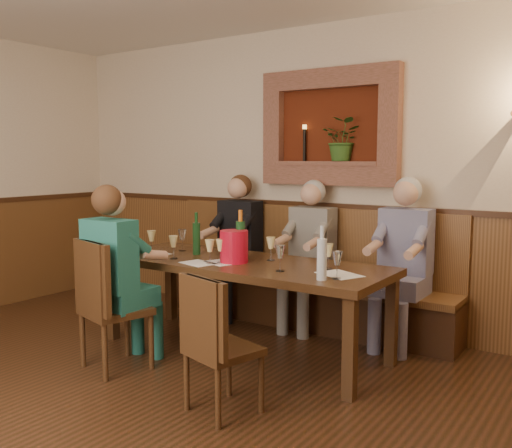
{
  "coord_description": "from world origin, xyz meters",
  "views": [
    {
      "loc": [
        2.62,
        -1.82,
        1.58
      ],
      "look_at": [
        0.1,
        1.9,
        1.05
      ],
      "focal_mm": 40.0,
      "sensor_mm": 36.0,
      "label": 1
    }
  ],
  "objects_px": {
    "wine_bottle_green_b": "(196,237)",
    "bench": "(300,290)",
    "spittoon_bucket": "(234,246)",
    "wine_bottle_green_a": "(240,240)",
    "chair_near_left": "(114,331)",
    "person_bench_left": "(235,258)",
    "person_bench_mid": "(308,269)",
    "water_bottle": "(322,258)",
    "dining_table": "(242,270)",
    "chair_near_right": "(221,373)",
    "person_bench_right": "(401,278)",
    "person_chair_front": "(120,292)"
  },
  "relations": [
    {
      "from": "wine_bottle_green_b",
      "to": "water_bottle",
      "type": "distance_m",
      "value": 1.4
    },
    {
      "from": "bench",
      "to": "person_chair_front",
      "type": "height_order",
      "value": "person_chair_front"
    },
    {
      "from": "person_bench_left",
      "to": "person_chair_front",
      "type": "distance_m",
      "value": 1.62
    },
    {
      "from": "person_bench_left",
      "to": "water_bottle",
      "type": "bearing_deg",
      "value": -35.79
    },
    {
      "from": "person_bench_mid",
      "to": "person_chair_front",
      "type": "xyz_separation_m",
      "value": [
        -0.71,
        -1.62,
        0.01
      ]
    },
    {
      "from": "dining_table",
      "to": "person_bench_right",
      "type": "relative_size",
      "value": 1.69
    },
    {
      "from": "person_chair_front",
      "to": "wine_bottle_green_b",
      "type": "xyz_separation_m",
      "value": [
        0.07,
        0.81,
        0.33
      ]
    },
    {
      "from": "chair_near_right",
      "to": "person_bench_right",
      "type": "relative_size",
      "value": 0.62
    },
    {
      "from": "bench",
      "to": "water_bottle",
      "type": "height_order",
      "value": "water_bottle"
    },
    {
      "from": "wine_bottle_green_b",
      "to": "bench",
      "type": "bearing_deg",
      "value": 61.07
    },
    {
      "from": "dining_table",
      "to": "person_bench_right",
      "type": "xyz_separation_m",
      "value": [
        1.02,
        0.84,
        -0.09
      ]
    },
    {
      "from": "dining_table",
      "to": "person_bench_left",
      "type": "relative_size",
      "value": 1.71
    },
    {
      "from": "spittoon_bucket",
      "to": "chair_near_left",
      "type": "bearing_deg",
      "value": -126.52
    },
    {
      "from": "person_chair_front",
      "to": "spittoon_bucket",
      "type": "height_order",
      "value": "person_chair_front"
    },
    {
      "from": "person_bench_left",
      "to": "person_bench_mid",
      "type": "xyz_separation_m",
      "value": [
        0.82,
        0.0,
        -0.02
      ]
    },
    {
      "from": "spittoon_bucket",
      "to": "wine_bottle_green_a",
      "type": "relative_size",
      "value": 0.62
    },
    {
      "from": "dining_table",
      "to": "wine_bottle_green_b",
      "type": "relative_size",
      "value": 6.63
    },
    {
      "from": "person_bench_mid",
      "to": "person_chair_front",
      "type": "relative_size",
      "value": 0.99
    },
    {
      "from": "bench",
      "to": "chair_near_left",
      "type": "height_order",
      "value": "bench"
    },
    {
      "from": "spittoon_bucket",
      "to": "person_bench_mid",
      "type": "bearing_deg",
      "value": 80.59
    },
    {
      "from": "person_bench_mid",
      "to": "wine_bottle_green_b",
      "type": "xyz_separation_m",
      "value": [
        -0.64,
        -0.81,
        0.33
      ]
    },
    {
      "from": "chair_near_right",
      "to": "person_chair_front",
      "type": "relative_size",
      "value": 0.63
    },
    {
      "from": "person_chair_front",
      "to": "wine_bottle_green_a",
      "type": "bearing_deg",
      "value": 54.95
    },
    {
      "from": "water_bottle",
      "to": "person_bench_mid",
      "type": "bearing_deg",
      "value": 122.9
    },
    {
      "from": "chair_near_right",
      "to": "person_chair_front",
      "type": "distance_m",
      "value": 1.17
    },
    {
      "from": "chair_near_left",
      "to": "spittoon_bucket",
      "type": "bearing_deg",
      "value": 68.67
    },
    {
      "from": "person_bench_right",
      "to": "spittoon_bucket",
      "type": "relative_size",
      "value": 5.58
    },
    {
      "from": "dining_table",
      "to": "chair_near_left",
      "type": "relative_size",
      "value": 2.44
    },
    {
      "from": "spittoon_bucket",
      "to": "water_bottle",
      "type": "xyz_separation_m",
      "value": [
        0.88,
        -0.19,
        0.02
      ]
    },
    {
      "from": "person_bench_right",
      "to": "spittoon_bucket",
      "type": "bearing_deg",
      "value": -138.17
    },
    {
      "from": "chair_near_right",
      "to": "person_bench_left",
      "type": "distance_m",
      "value": 2.22
    },
    {
      "from": "wine_bottle_green_a",
      "to": "water_bottle",
      "type": "bearing_deg",
      "value": -17.85
    },
    {
      "from": "spittoon_bucket",
      "to": "dining_table",
      "type": "bearing_deg",
      "value": 79.3
    },
    {
      "from": "person_bench_left",
      "to": "dining_table",
      "type": "bearing_deg",
      "value": -50.65
    },
    {
      "from": "chair_near_right",
      "to": "water_bottle",
      "type": "relative_size",
      "value": 2.36
    },
    {
      "from": "wine_bottle_green_b",
      "to": "person_bench_left",
      "type": "bearing_deg",
      "value": 102.91
    },
    {
      "from": "spittoon_bucket",
      "to": "water_bottle",
      "type": "relative_size",
      "value": 0.68
    },
    {
      "from": "bench",
      "to": "chair_near_right",
      "type": "relative_size",
      "value": 3.43
    },
    {
      "from": "bench",
      "to": "spittoon_bucket",
      "type": "bearing_deg",
      "value": -90.92
    },
    {
      "from": "chair_near_left",
      "to": "wine_bottle_green_a",
      "type": "xyz_separation_m",
      "value": [
        0.56,
        0.85,
        0.63
      ]
    },
    {
      "from": "chair_near_left",
      "to": "person_bench_right",
      "type": "bearing_deg",
      "value": 61.72
    },
    {
      "from": "wine_bottle_green_a",
      "to": "chair_near_left",
      "type": "bearing_deg",
      "value": -123.17
    },
    {
      "from": "bench",
      "to": "chair_near_left",
      "type": "bearing_deg",
      "value": -107.88
    },
    {
      "from": "person_bench_right",
      "to": "spittoon_bucket",
      "type": "height_order",
      "value": "person_bench_right"
    },
    {
      "from": "person_bench_left",
      "to": "water_bottle",
      "type": "height_order",
      "value": "person_bench_left"
    },
    {
      "from": "person_bench_left",
      "to": "wine_bottle_green_a",
      "type": "bearing_deg",
      "value": -51.29
    },
    {
      "from": "person_bench_left",
      "to": "person_bench_right",
      "type": "bearing_deg",
      "value": -0.01
    },
    {
      "from": "chair_near_left",
      "to": "water_bottle",
      "type": "bearing_deg",
      "value": 36.74
    },
    {
      "from": "chair_near_right",
      "to": "person_bench_right",
      "type": "distance_m",
      "value": 1.91
    },
    {
      "from": "person_bench_right",
      "to": "wine_bottle_green_b",
      "type": "xyz_separation_m",
      "value": [
        -1.52,
        -0.8,
        0.31
      ]
    }
  ]
}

